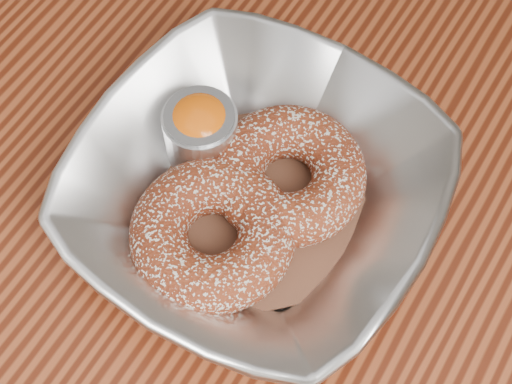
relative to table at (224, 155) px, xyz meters
The scene contains 7 objects.
ground_plane 0.65m from the table, ahead, with size 4.00×4.00×0.00m, color #565659.
table is the anchor object (origin of this frame).
serving_bowl 0.16m from the table, 43.45° to the right, with size 0.23×0.23×0.06m, color silver.
parchment 0.15m from the table, 43.45° to the right, with size 0.14×0.14×0.00m, color brown.
donut_back 0.16m from the table, 29.52° to the right, with size 0.10×0.10×0.04m, color maroon.
donut_front 0.18m from the table, 58.44° to the right, with size 0.11×0.11×0.04m, color maroon.
ramekin 0.15m from the table, 67.56° to the right, with size 0.05×0.05×0.05m.
Camera 1 is at (0.20, -0.27, 1.23)m, focal length 55.00 mm.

